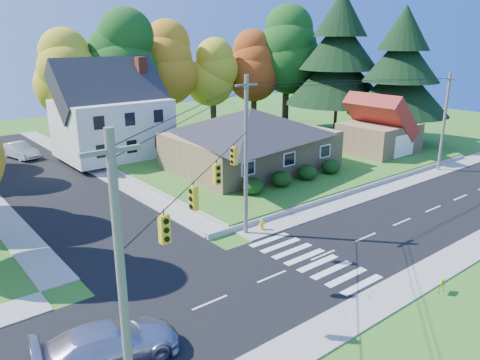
# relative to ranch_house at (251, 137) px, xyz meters

# --- Properties ---
(ground) EXTENTS (120.00, 120.00, 0.00)m
(ground) POSITION_rel_ranch_house_xyz_m (-8.00, -16.00, -3.27)
(ground) COLOR #3D7923
(road_main) EXTENTS (90.00, 8.00, 0.02)m
(road_main) POSITION_rel_ranch_house_xyz_m (-8.00, -16.00, -3.26)
(road_main) COLOR black
(road_main) RESTS_ON ground
(road_cross) EXTENTS (8.00, 44.00, 0.02)m
(road_cross) POSITION_rel_ranch_house_xyz_m (-16.00, 10.00, -3.25)
(road_cross) COLOR black
(road_cross) RESTS_ON ground
(sidewalk_north) EXTENTS (90.00, 2.00, 0.08)m
(sidewalk_north) POSITION_rel_ranch_house_xyz_m (-8.00, -11.00, -3.23)
(sidewalk_north) COLOR #9C9A90
(sidewalk_north) RESTS_ON ground
(sidewalk_south) EXTENTS (90.00, 2.00, 0.08)m
(sidewalk_south) POSITION_rel_ranch_house_xyz_m (-8.00, -21.00, -3.23)
(sidewalk_south) COLOR #9C9A90
(sidewalk_south) RESTS_ON ground
(lawn) EXTENTS (30.00, 30.00, 0.50)m
(lawn) POSITION_rel_ranch_house_xyz_m (5.00, 5.00, -3.02)
(lawn) COLOR #3D7923
(lawn) RESTS_ON ground
(ranch_house) EXTENTS (14.60, 10.60, 5.40)m
(ranch_house) POSITION_rel_ranch_house_xyz_m (0.00, 0.00, 0.00)
(ranch_house) COLOR tan
(ranch_house) RESTS_ON lawn
(colonial_house) EXTENTS (10.40, 8.40, 9.60)m
(colonial_house) POSITION_rel_ranch_house_xyz_m (-7.96, 12.00, 1.32)
(colonial_house) COLOR silver
(colonial_house) RESTS_ON lawn
(garage) EXTENTS (7.30, 6.30, 4.60)m
(garage) POSITION_rel_ranch_house_xyz_m (14.00, -4.01, -0.42)
(garage) COLOR tan
(garage) RESTS_ON lawn
(hedge_row) EXTENTS (10.70, 1.70, 1.27)m
(hedge_row) POSITION_rel_ranch_house_xyz_m (-0.50, -6.20, -2.13)
(hedge_row) COLOR #163A10
(hedge_row) RESTS_ON lawn
(traffic_infrastructure) EXTENTS (38.10, 10.66, 10.00)m
(traffic_infrastructure) POSITION_rel_ranch_house_xyz_m (-8.15, -14.65, 1.88)
(traffic_infrastructure) COLOR #666059
(traffic_infrastructure) RESTS_ON ground
(tree_lot_0) EXTENTS (6.72, 6.72, 12.51)m
(tree_lot_0) POSITION_rel_ranch_house_xyz_m (-10.00, 18.00, 5.04)
(tree_lot_0) COLOR #3F2A19
(tree_lot_0) RESTS_ON lawn
(tree_lot_1) EXTENTS (7.84, 7.84, 14.60)m
(tree_lot_1) POSITION_rel_ranch_house_xyz_m (-4.00, 17.00, 6.35)
(tree_lot_1) COLOR #3F2A19
(tree_lot_1) RESTS_ON lawn
(tree_lot_2) EXTENTS (7.28, 7.28, 13.56)m
(tree_lot_2) POSITION_rel_ranch_house_xyz_m (2.00, 18.00, 5.70)
(tree_lot_2) COLOR #3F2A19
(tree_lot_2) RESTS_ON lawn
(tree_lot_3) EXTENTS (6.16, 6.16, 11.47)m
(tree_lot_3) POSITION_rel_ranch_house_xyz_m (8.00, 17.00, 4.39)
(tree_lot_3) COLOR #3F2A19
(tree_lot_3) RESTS_ON lawn
(tree_lot_4) EXTENTS (6.72, 6.72, 12.51)m
(tree_lot_4) POSITION_rel_ranch_house_xyz_m (14.00, 16.00, 5.04)
(tree_lot_4) COLOR #3F2A19
(tree_lot_4) RESTS_ON lawn
(tree_lot_5) EXTENTS (8.40, 8.40, 15.64)m
(tree_lot_5) POSITION_rel_ranch_house_xyz_m (18.00, 14.00, 7.00)
(tree_lot_5) COLOR #3F2A19
(tree_lot_5) RESTS_ON lawn
(conifer_east_a) EXTENTS (12.80, 12.80, 16.96)m
(conifer_east_a) POSITION_rel_ranch_house_xyz_m (19.00, 6.00, 6.12)
(conifer_east_a) COLOR #3F2A19
(conifer_east_a) RESTS_ON lawn
(conifer_east_b) EXTENTS (11.20, 11.20, 14.84)m
(conifer_east_b) POSITION_rel_ranch_house_xyz_m (20.00, -2.00, 5.01)
(conifer_east_b) COLOR #3F2A19
(conifer_east_b) RESTS_ON lawn
(silver_sedan) EXTENTS (5.76, 3.17, 1.58)m
(silver_sedan) POSITION_rel_ranch_house_xyz_m (-21.44, -16.99, -2.46)
(silver_sedan) COLOR #B8B4CE
(silver_sedan) RESTS_ON road_main
(white_car) EXTENTS (2.87, 5.16, 1.61)m
(white_car) POSITION_rel_ranch_house_xyz_m (-15.40, 18.70, -2.44)
(white_car) COLOR silver
(white_car) RESTS_ON road_cross
(fire_hydrant) EXTENTS (0.47, 0.37, 0.82)m
(fire_hydrant) POSITION_rel_ranch_house_xyz_m (-8.37, -11.07, -2.87)
(fire_hydrant) COLOR yellow
(fire_hydrant) RESTS_ON ground
(yard_sign) EXTENTS (0.57, 0.17, 0.73)m
(yard_sign) POSITION_rel_ranch_house_xyz_m (-6.56, -22.42, -2.75)
(yard_sign) COLOR black
(yard_sign) RESTS_ON ground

